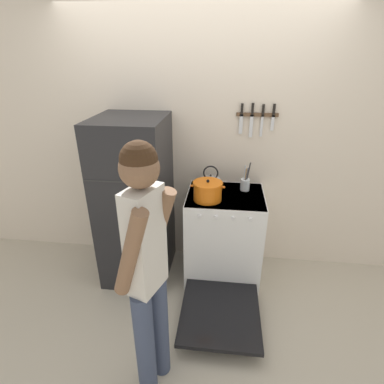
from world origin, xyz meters
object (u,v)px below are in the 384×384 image
Objects in this scene: stove_range at (223,238)px; utensil_jar at (245,184)px; refrigerator at (136,202)px; dutch_oven_pot at (208,191)px; tea_kettle at (211,182)px; person at (147,267)px.

utensil_jar is (0.18, 0.17, 0.52)m from stove_range.
stove_range is at bearing 0.42° from refrigerator.
refrigerator reaches higher than utensil_jar.
dutch_oven_pot is 0.24m from tea_kettle.
utensil_jar is at bearing 0.85° from tea_kettle.
tea_kettle is (0.71, 0.17, 0.17)m from refrigerator.
refrigerator is at bearing -166.74° from tea_kettle.
refrigerator is 5.26× the size of dutch_oven_pot.
person reaches higher than tea_kettle.
dutch_oven_pot reaches higher than stove_range.
stove_range is 1.35m from person.
refrigerator is at bearing -170.59° from utensil_jar.
stove_range is at bearing -137.35° from utensil_jar.
refrigerator is 5.72× the size of utensil_jar.
refrigerator is 0.93m from stove_range.
tea_kettle is 0.14× the size of person.
refrigerator reaches higher than dutch_oven_pot.
stove_range is 5.61× the size of tea_kettle.
stove_range is at bearing -47.18° from tea_kettle.
refrigerator reaches higher than tea_kettle.
stove_range is 0.58m from utensil_jar.
utensil_jar is (1.04, 0.17, 0.17)m from refrigerator.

